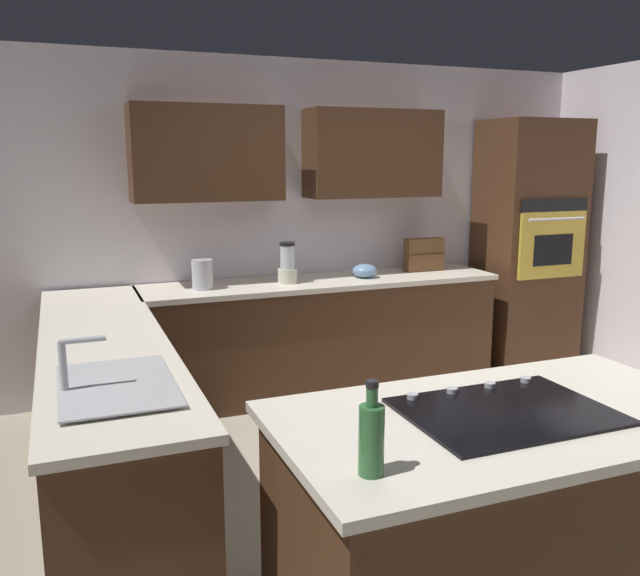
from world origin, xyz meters
TOP-DOWN VIEW (x-y plane):
  - ground_plane at (0.00, 0.00)m, footprint 14.00×14.00m
  - wall_back at (0.07, -2.05)m, footprint 6.00×0.44m
  - lower_cabinets_back at (0.10, -1.72)m, footprint 2.80×0.60m
  - countertop_back at (0.10, -1.72)m, footprint 2.84×0.64m
  - lower_cabinets_side at (1.82, -0.55)m, footprint 0.60×2.90m
  - countertop_side at (1.82, -0.55)m, footprint 0.64×2.94m
  - island_base at (0.49, 1.11)m, footprint 1.67×0.88m
  - island_top at (0.49, 1.11)m, footprint 1.75×0.96m
  - wall_oven at (-1.85, -1.72)m, footprint 0.80×0.66m
  - sink_unit at (1.83, 0.29)m, footprint 0.46×0.70m
  - cooktop at (0.49, 1.10)m, footprint 0.76×0.56m
  - blender at (0.40, -1.69)m, footprint 0.15×0.15m
  - mixing_bowl at (-0.25, -1.69)m, footprint 0.20×0.20m
  - spice_rack at (-0.85, -1.80)m, footprint 0.34×0.11m
  - kettle at (1.05, -1.69)m, footprint 0.15×0.15m
  - oil_bottle at (1.17, 1.36)m, footprint 0.08×0.08m

SIDE VIEW (x-z plane):
  - ground_plane at x=0.00m, z-range 0.00..0.00m
  - lower_cabinets_back at x=0.10m, z-range 0.00..0.86m
  - lower_cabinets_side at x=1.82m, z-range 0.00..0.86m
  - island_base at x=0.49m, z-range 0.00..0.86m
  - countertop_back at x=0.10m, z-range 0.86..0.90m
  - countertop_side at x=1.82m, z-range 0.86..0.90m
  - island_top at x=0.49m, z-range 0.86..0.90m
  - cooktop at x=0.49m, z-range 0.89..0.92m
  - sink_unit at x=1.83m, z-range 0.80..1.03m
  - mixing_bowl at x=-0.25m, z-range 0.90..1.01m
  - kettle at x=1.05m, z-range 0.90..1.12m
  - oil_bottle at x=1.17m, z-range 0.87..1.17m
  - blender at x=0.40m, z-range 0.88..1.19m
  - spice_rack at x=-0.85m, z-range 0.90..1.18m
  - wall_oven at x=-1.85m, z-range 0.00..2.16m
  - wall_back at x=0.07m, z-range 0.14..2.74m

